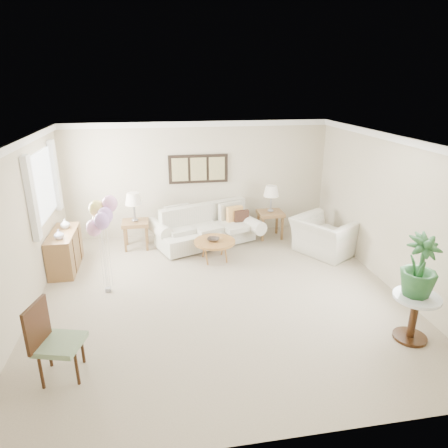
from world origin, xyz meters
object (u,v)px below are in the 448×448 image
object	(u,v)px
sofa	(206,229)
accent_chair	(52,339)
balloon_cluster	(101,217)
coffee_table	(215,242)
armchair	(325,236)

from	to	relation	value
sofa	accent_chair	size ratio (longest dim) A/B	2.54
balloon_cluster	coffee_table	bearing A→B (deg)	25.64
coffee_table	accent_chair	size ratio (longest dim) A/B	0.81
accent_chair	balloon_cluster	world-z (taller)	balloon_cluster
balloon_cluster	armchair	bearing A→B (deg)	11.90
balloon_cluster	accent_chair	bearing A→B (deg)	-101.47
sofa	balloon_cluster	world-z (taller)	balloon_cluster
coffee_table	accent_chair	bearing A→B (deg)	-128.64
coffee_table	armchair	distance (m)	2.31
armchair	accent_chair	distance (m)	5.58
armchair	accent_chair	size ratio (longest dim) A/B	1.15
coffee_table	balloon_cluster	world-z (taller)	balloon_cluster
coffee_table	balloon_cluster	bearing A→B (deg)	-154.36
coffee_table	balloon_cluster	size ratio (longest dim) A/B	0.49
coffee_table	accent_chair	distance (m)	3.86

